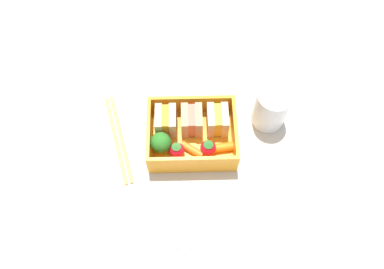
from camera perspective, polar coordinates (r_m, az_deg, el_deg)
name	(u,v)px	position (r cm, az deg, el deg)	size (l,w,h in cm)	color
ground_plane	(192,143)	(71.00, 0.00, -1.35)	(120.00, 120.00, 2.00)	beige
bento_tray	(192,140)	(69.56, 0.00, -0.78)	(15.82, 12.56, 1.20)	orange
bento_rim	(192,133)	(66.97, 0.00, 0.31)	(15.82, 12.56, 4.59)	orange
sandwich_left	(166,121)	(68.18, -3.98, 2.06)	(3.78, 4.84, 4.69)	#DBBB8B
sandwich_center_left	(192,121)	(68.07, -0.05, 2.14)	(3.78, 4.84, 4.69)	tan
sandwich_center	(217,120)	(68.27, 3.88, 2.21)	(3.78, 4.84, 4.69)	beige
broccoli_floret	(161,143)	(65.86, -4.78, -1.27)	(3.74, 3.74, 4.66)	#93C862
strawberry_left	(177,150)	(66.41, -2.36, -2.34)	(2.78, 2.78, 3.38)	red
carrot_stick_far_left	(191,150)	(67.27, -0.13, -2.35)	(1.35, 1.35, 4.35)	orange
strawberry_far_left	(208,148)	(66.53, 2.48, -2.04)	(2.86, 2.86, 3.46)	red
carrot_stick_left	(222,147)	(67.56, 4.64, -1.97)	(1.59, 1.59, 4.72)	orange
chopstick_pair	(118,138)	(71.35, -11.18, -0.51)	(6.68, 18.56, 0.70)	tan
drinking_glass	(271,108)	(70.22, 11.95, 3.98)	(6.30, 6.30, 8.28)	white
folded_napkin	(193,215)	(65.00, 0.19, -12.19)	(10.00, 11.28, 0.40)	silver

